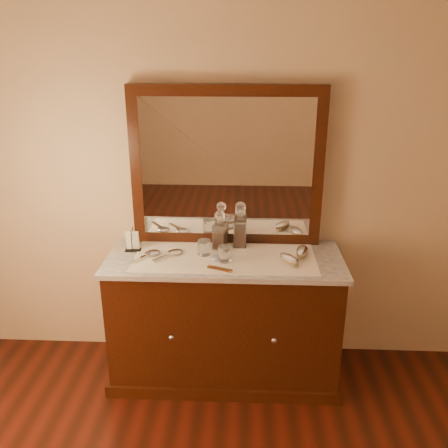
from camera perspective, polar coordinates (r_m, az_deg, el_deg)
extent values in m
plane|color=tan|center=(2.97, 0.37, 8.10)|extent=(4.50, 4.50, 0.00)
cube|color=black|center=(3.08, 0.09, -11.46)|extent=(1.40, 0.55, 0.82)
cube|color=black|center=(3.29, 0.09, -16.94)|extent=(1.46, 0.59, 0.08)
sphere|color=silver|center=(2.84, -6.40, -13.57)|extent=(0.04, 0.04, 0.04)
sphere|color=silver|center=(2.82, 6.10, -13.91)|extent=(0.04, 0.04, 0.04)
cube|color=white|center=(2.87, 0.09, -4.25)|extent=(1.44, 0.59, 0.03)
cube|color=black|center=(2.94, 0.32, 6.94)|extent=(1.20, 0.08, 1.00)
cube|color=white|center=(2.90, 0.29, 6.78)|extent=(1.06, 0.01, 0.86)
cube|color=white|center=(2.85, 0.08, -4.11)|extent=(1.10, 0.45, 0.00)
cylinder|color=white|center=(2.82, -0.86, -4.17)|extent=(0.09, 0.09, 0.01)
cube|color=brown|center=(2.70, -0.51, -5.47)|extent=(0.15, 0.08, 0.01)
cube|color=black|center=(3.01, -10.99, -3.11)|extent=(0.10, 0.07, 0.01)
cylinder|color=black|center=(2.96, -11.18, -2.08)|extent=(0.01, 0.01, 0.15)
cylinder|color=black|center=(3.01, -10.99, -1.65)|extent=(0.01, 0.01, 0.15)
cube|color=white|center=(2.98, -11.08, -1.95)|extent=(0.08, 0.04, 0.12)
cube|color=brown|center=(2.95, -0.49, -1.94)|extent=(0.08, 0.08, 0.11)
cube|color=white|center=(2.95, -0.49, -1.51)|extent=(0.10, 0.10, 0.16)
cylinder|color=white|center=(2.91, -0.50, 0.22)|extent=(0.04, 0.04, 0.03)
sphere|color=white|center=(2.90, -0.50, 1.06)|extent=(0.08, 0.08, 0.06)
cube|color=brown|center=(2.99, 1.96, -1.62)|extent=(0.07, 0.07, 0.12)
cube|color=white|center=(2.98, 1.96, -1.16)|extent=(0.08, 0.08, 0.17)
cylinder|color=white|center=(2.94, 1.99, 0.67)|extent=(0.03, 0.03, 0.03)
sphere|color=white|center=(2.93, 2.00, 1.55)|extent=(0.07, 0.07, 0.07)
ellipsoid|color=#9C875F|center=(2.80, 7.96, -4.50)|extent=(0.15, 0.18, 0.02)
ellipsoid|color=silver|center=(2.79, 7.98, -4.12)|extent=(0.15, 0.18, 0.02)
ellipsoid|color=#9C875F|center=(2.92, 9.49, -3.52)|extent=(0.10, 0.17, 0.02)
ellipsoid|color=silver|center=(2.91, 9.51, -3.16)|extent=(0.10, 0.17, 0.02)
ellipsoid|color=silver|center=(2.92, -8.74, -3.51)|extent=(0.14, 0.14, 0.02)
cube|color=silver|center=(2.86, -10.20, -4.18)|extent=(0.10, 0.13, 0.01)
ellipsoid|color=silver|center=(2.91, -6.02, -3.44)|extent=(0.14, 0.14, 0.02)
cube|color=silver|center=(2.85, -7.53, -4.09)|extent=(0.11, 0.13, 0.01)
cylinder|color=white|center=(2.78, 0.13, -3.64)|extent=(0.08, 0.08, 0.09)
cylinder|color=white|center=(2.87, -2.44, -2.87)|extent=(0.08, 0.08, 0.09)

